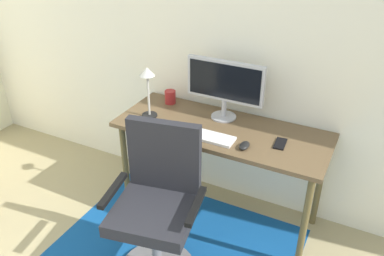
{
  "coord_description": "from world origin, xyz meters",
  "views": [
    {
      "loc": [
        0.93,
        -0.36,
        2.1
      ],
      "look_at": [
        -0.07,
        1.59,
        0.86
      ],
      "focal_mm": 37.35,
      "sensor_mm": 36.0,
      "label": 1
    }
  ],
  "objects_px": {
    "monitor": "(225,84)",
    "office_chair": "(158,214)",
    "cell_phone": "(280,144)",
    "desk": "(221,139)",
    "keyboard": "(203,135)",
    "desk_lamp": "(148,82)",
    "computer_mouse": "(244,145)",
    "coffee_cup": "(170,97)"
  },
  "relations": [
    {
      "from": "computer_mouse",
      "to": "office_chair",
      "type": "xyz_separation_m",
      "value": [
        -0.35,
        -0.48,
        -0.32
      ]
    },
    {
      "from": "coffee_cup",
      "to": "desk_lamp",
      "type": "distance_m",
      "value": 0.34
    },
    {
      "from": "cell_phone",
      "to": "monitor",
      "type": "bearing_deg",
      "value": 155.08
    },
    {
      "from": "keyboard",
      "to": "computer_mouse",
      "type": "bearing_deg",
      "value": -1.92
    },
    {
      "from": "desk_lamp",
      "to": "desk",
      "type": "bearing_deg",
      "value": 8.13
    },
    {
      "from": "monitor",
      "to": "coffee_cup",
      "type": "xyz_separation_m",
      "value": [
        -0.46,
        0.03,
        -0.21
      ]
    },
    {
      "from": "desk_lamp",
      "to": "office_chair",
      "type": "bearing_deg",
      "value": -54.87
    },
    {
      "from": "keyboard",
      "to": "cell_phone",
      "type": "xyz_separation_m",
      "value": [
        0.48,
        0.13,
        -0.0
      ]
    },
    {
      "from": "computer_mouse",
      "to": "cell_phone",
      "type": "relative_size",
      "value": 0.74
    },
    {
      "from": "keyboard",
      "to": "computer_mouse",
      "type": "xyz_separation_m",
      "value": [
        0.29,
        -0.01,
        0.01
      ]
    },
    {
      "from": "desk",
      "to": "desk_lamp",
      "type": "height_order",
      "value": "desk_lamp"
    },
    {
      "from": "computer_mouse",
      "to": "coffee_cup",
      "type": "xyz_separation_m",
      "value": [
        -0.73,
        0.35,
        0.03
      ]
    },
    {
      "from": "keyboard",
      "to": "desk_lamp",
      "type": "bearing_deg",
      "value": 169.87
    },
    {
      "from": "cell_phone",
      "to": "office_chair",
      "type": "bearing_deg",
      "value": -135.52
    },
    {
      "from": "desk",
      "to": "coffee_cup",
      "type": "relative_size",
      "value": 14.51
    },
    {
      "from": "coffee_cup",
      "to": "office_chair",
      "type": "distance_m",
      "value": 0.98
    },
    {
      "from": "cell_phone",
      "to": "desk",
      "type": "bearing_deg",
      "value": 172.03
    },
    {
      "from": "desk",
      "to": "desk_lamp",
      "type": "bearing_deg",
      "value": -171.87
    },
    {
      "from": "desk",
      "to": "coffee_cup",
      "type": "distance_m",
      "value": 0.55
    },
    {
      "from": "coffee_cup",
      "to": "desk_lamp",
      "type": "relative_size",
      "value": 0.27
    },
    {
      "from": "desk_lamp",
      "to": "office_chair",
      "type": "distance_m",
      "value": 0.91
    },
    {
      "from": "monitor",
      "to": "keyboard",
      "type": "height_order",
      "value": "monitor"
    },
    {
      "from": "desk",
      "to": "monitor",
      "type": "height_order",
      "value": "monitor"
    },
    {
      "from": "monitor",
      "to": "coffee_cup",
      "type": "distance_m",
      "value": 0.5
    },
    {
      "from": "monitor",
      "to": "office_chair",
      "type": "bearing_deg",
      "value": -95.59
    },
    {
      "from": "desk",
      "to": "monitor",
      "type": "xyz_separation_m",
      "value": [
        -0.05,
        0.15,
        0.35
      ]
    },
    {
      "from": "coffee_cup",
      "to": "office_chair",
      "type": "height_order",
      "value": "office_chair"
    },
    {
      "from": "computer_mouse",
      "to": "office_chair",
      "type": "height_order",
      "value": "office_chair"
    },
    {
      "from": "cell_phone",
      "to": "coffee_cup",
      "type": "bearing_deg",
      "value": 162.88
    },
    {
      "from": "monitor",
      "to": "computer_mouse",
      "type": "xyz_separation_m",
      "value": [
        0.28,
        -0.32,
        -0.24
      ]
    },
    {
      "from": "desk",
      "to": "desk_lamp",
      "type": "xyz_separation_m",
      "value": [
        -0.53,
        -0.08,
        0.35
      ]
    },
    {
      "from": "monitor",
      "to": "coffee_cup",
      "type": "bearing_deg",
      "value": 175.86
    },
    {
      "from": "desk",
      "to": "cell_phone",
      "type": "distance_m",
      "value": 0.43
    },
    {
      "from": "cell_phone",
      "to": "desk_lamp",
      "type": "relative_size",
      "value": 0.38
    },
    {
      "from": "cell_phone",
      "to": "desk_lamp",
      "type": "distance_m",
      "value": 0.98
    },
    {
      "from": "desk",
      "to": "keyboard",
      "type": "xyz_separation_m",
      "value": [
        -0.07,
        -0.16,
        0.09
      ]
    },
    {
      "from": "desk",
      "to": "keyboard",
      "type": "distance_m",
      "value": 0.2
    },
    {
      "from": "keyboard",
      "to": "office_chair",
      "type": "distance_m",
      "value": 0.59
    },
    {
      "from": "monitor",
      "to": "desk",
      "type": "bearing_deg",
      "value": -71.62
    },
    {
      "from": "coffee_cup",
      "to": "keyboard",
      "type": "bearing_deg",
      "value": -37.8
    },
    {
      "from": "computer_mouse",
      "to": "desk_lamp",
      "type": "distance_m",
      "value": 0.8
    },
    {
      "from": "desk",
      "to": "office_chair",
      "type": "xyz_separation_m",
      "value": [
        -0.13,
        -0.65,
        -0.22
      ]
    }
  ]
}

